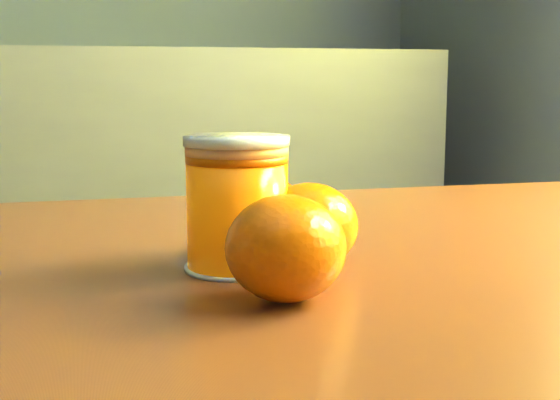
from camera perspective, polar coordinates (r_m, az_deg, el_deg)
name	(u,v)px	position (r m, az deg, el deg)	size (l,w,h in m)	color
table	(318,374)	(0.61, 2.79, -12.59)	(0.98, 0.71, 0.71)	#5E2E17
juice_glass	(237,204)	(0.55, -3.14, -0.31)	(0.07, 0.07, 0.09)	orange
orange_front	(309,226)	(0.55, 2.17, -1.90)	(0.07, 0.07, 0.06)	#E35B04
orange_back	(263,217)	(0.58, -1.23, -1.27)	(0.07, 0.07, 0.06)	#E35B04
orange_extra	(286,248)	(0.47, 0.43, -3.54)	(0.07, 0.07, 0.07)	#E35B04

